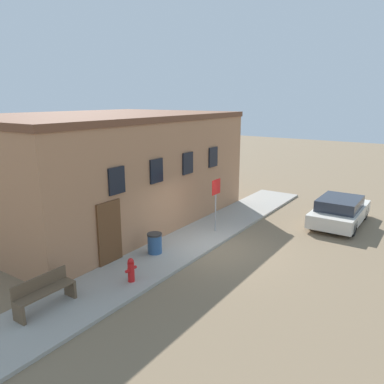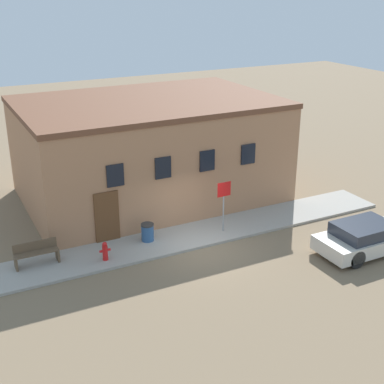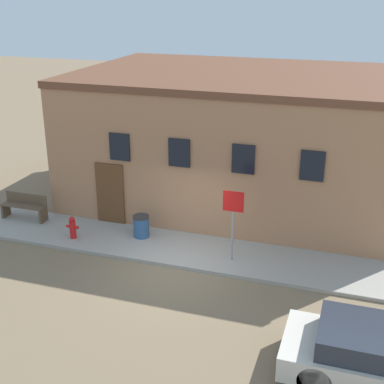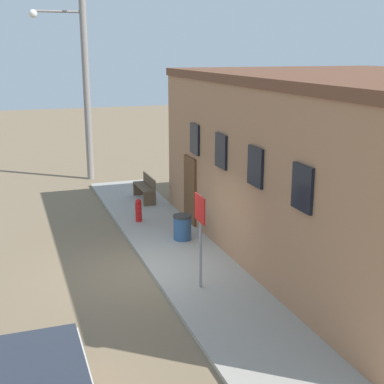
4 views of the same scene
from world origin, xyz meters
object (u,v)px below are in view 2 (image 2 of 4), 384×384
(fire_hydrant, at_px, (105,251))
(bench, at_px, (36,253))
(parked_car, at_px, (366,237))
(trash_bin, at_px, (148,232))
(stop_sign, at_px, (224,198))

(fire_hydrant, height_order, bench, bench)
(fire_hydrant, xyz_separation_m, parked_car, (9.31, -3.78, 0.13))
(bench, height_order, trash_bin, bench)
(parked_car, bearing_deg, stop_sign, 136.22)
(trash_bin, xyz_separation_m, parked_car, (7.27, -4.56, 0.13))
(bench, bearing_deg, fire_hydrant, -19.53)
(stop_sign, relative_size, bench, 1.36)
(parked_car, bearing_deg, bench, 158.43)
(stop_sign, distance_m, trash_bin, 3.41)
(fire_hydrant, relative_size, trash_bin, 1.02)
(bench, bearing_deg, parked_car, -21.57)
(fire_hydrant, distance_m, stop_sign, 5.33)
(trash_bin, height_order, parked_car, parked_car)
(fire_hydrant, relative_size, stop_sign, 0.34)
(fire_hydrant, bearing_deg, parked_car, -22.07)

